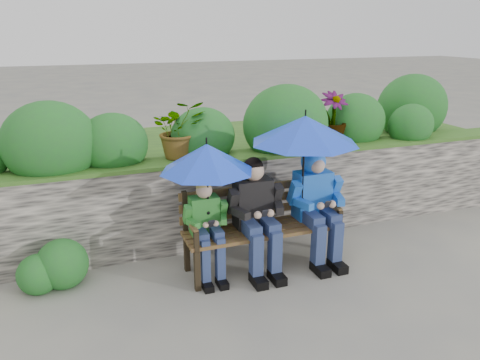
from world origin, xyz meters
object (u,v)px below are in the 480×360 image
object	(u,v)px
boy_middle	(257,211)
umbrella_left	(207,158)
boy_right	(316,198)
boy_left	(207,224)
umbrella_right	(305,130)
park_bench	(261,221)

from	to	relation	value
boy_middle	umbrella_left	xyz separation A→B (m)	(-0.49, 0.04, 0.59)
boy_middle	boy_right	size ratio (longest dim) A/B	0.99
boy_left	umbrella_right	world-z (taller)	umbrella_right
boy_left	boy_right	world-z (taller)	boy_right
park_bench	umbrella_right	bearing A→B (deg)	-10.78
boy_left	umbrella_left	bearing A→B (deg)	42.00
park_bench	boy_left	distance (m)	0.61
umbrella_left	park_bench	bearing A→B (deg)	4.60
boy_right	umbrella_right	world-z (taller)	umbrella_right
boy_left	boy_middle	size ratio (longest dim) A/B	0.85
park_bench	boy_middle	world-z (taller)	boy_middle
umbrella_left	umbrella_right	size ratio (longest dim) A/B	0.83
boy_middle	boy_right	xyz separation A→B (m)	(0.68, 0.01, 0.05)
park_bench	umbrella_left	world-z (taller)	umbrella_left
park_bench	umbrella_right	size ratio (longest dim) A/B	1.50
umbrella_left	umbrella_right	world-z (taller)	umbrella_right
park_bench	boy_left	size ratio (longest dim) A/B	1.63
boy_middle	umbrella_right	xyz separation A→B (m)	(0.51, 0.00, 0.79)
umbrella_left	boy_middle	bearing A→B (deg)	-4.20
boy_left	umbrella_right	bearing A→B (deg)	-0.87
park_bench	boy_right	xyz separation A→B (m)	(0.60, -0.07, 0.21)
boy_middle	boy_right	bearing A→B (deg)	1.02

